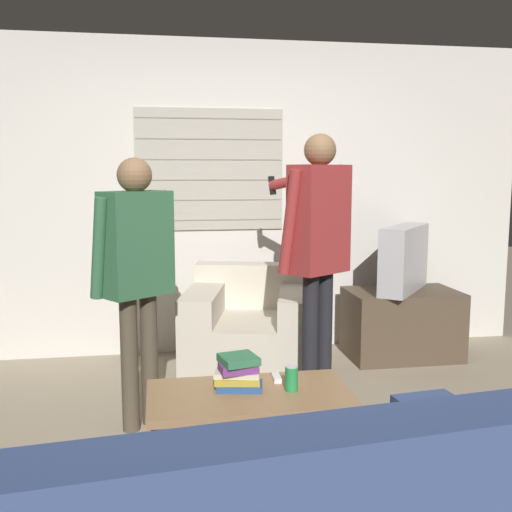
# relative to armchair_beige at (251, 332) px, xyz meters

# --- Properties ---
(ground_plane) EXTENTS (16.00, 16.00, 0.00)m
(ground_plane) POSITION_rel_armchair_beige_xyz_m (-0.14, -1.31, -0.33)
(ground_plane) COLOR gray
(wall_back) EXTENTS (5.20, 0.08, 2.55)m
(wall_back) POSITION_rel_armchair_beige_xyz_m (-0.14, 0.72, 0.95)
(wall_back) COLOR silver
(wall_back) RESTS_ON ground_plane
(armchair_beige) EXTENTS (1.09, 1.09, 0.79)m
(armchair_beige) POSITION_rel_armchair_beige_xyz_m (0.00, 0.00, 0.00)
(armchair_beige) COLOR beige
(armchair_beige) RESTS_ON ground_plane
(coffee_table) EXTENTS (1.01, 0.55, 0.41)m
(coffee_table) POSITION_rel_armchair_beige_xyz_m (-0.23, -1.39, 0.04)
(coffee_table) COLOR #9E754C
(coffee_table) RESTS_ON ground_plane
(tv_stand) EXTENTS (0.88, 0.55, 0.55)m
(tv_stand) POSITION_rel_armchair_beige_xyz_m (1.28, 0.25, -0.06)
(tv_stand) COLOR #4C3D2D
(tv_stand) RESTS_ON ground_plane
(tv) EXTENTS (0.63, 0.72, 0.52)m
(tv) POSITION_rel_armchair_beige_xyz_m (1.28, 0.26, 0.48)
(tv) COLOR #B2B2B7
(tv) RESTS_ON tv_stand
(person_left_standing) EXTENTS (0.49, 0.78, 1.58)m
(person_left_standing) POSITION_rel_armchair_beige_xyz_m (-0.79, -0.76, 0.66)
(person_left_standing) COLOR #4C4233
(person_left_standing) RESTS_ON ground_plane
(person_right_standing) EXTENTS (0.49, 0.85, 1.73)m
(person_right_standing) POSITION_rel_armchair_beige_xyz_m (0.31, -0.66, 0.76)
(person_right_standing) COLOR black
(person_right_standing) RESTS_ON ground_plane
(book_stack) EXTENTS (0.26, 0.21, 0.17)m
(book_stack) POSITION_rel_armchair_beige_xyz_m (-0.27, -1.32, 0.16)
(book_stack) COLOR #284C89
(book_stack) RESTS_ON coffee_table
(soda_can) EXTENTS (0.07, 0.07, 0.13)m
(soda_can) POSITION_rel_armchair_beige_xyz_m (-0.01, -1.39, 0.14)
(soda_can) COLOR #238E47
(soda_can) RESTS_ON coffee_table
(spare_remote) EXTENTS (0.05, 0.13, 0.02)m
(spare_remote) POSITION_rel_armchair_beige_xyz_m (-0.06, -1.23, 0.09)
(spare_remote) COLOR white
(spare_remote) RESTS_ON coffee_table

